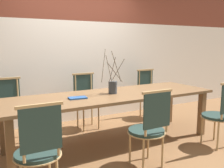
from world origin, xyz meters
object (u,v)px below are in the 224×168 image
(chair_near_center, at_px, (221,112))
(book_stack, at_px, (78,98))
(vase_centerpiece, at_px, (113,86))
(dining_table, at_px, (112,99))
(chair_far_center, at_px, (149,92))

(chair_near_center, bearing_deg, book_stack, 156.35)
(chair_near_center, xyz_separation_m, vase_centerpiece, (-1.29, 0.90, 0.35))
(chair_near_center, relative_size, vase_centerpiece, 1.49)
(dining_table, height_order, vase_centerpiece, vase_centerpiece)
(dining_table, distance_m, book_stack, 0.57)
(chair_far_center, xyz_separation_m, vase_centerpiece, (-1.32, -0.83, 0.35))
(dining_table, bearing_deg, vase_centerpiece, 47.06)
(chair_near_center, bearing_deg, vase_centerpiece, 145.03)
(dining_table, distance_m, vase_centerpiece, 0.19)
(dining_table, bearing_deg, chair_far_center, 32.73)
(book_stack, bearing_deg, chair_far_center, 25.59)
(vase_centerpiece, height_order, book_stack, vase_centerpiece)
(chair_near_center, relative_size, book_stack, 3.84)
(chair_near_center, height_order, chair_far_center, same)
(dining_table, bearing_deg, book_stack, -175.28)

